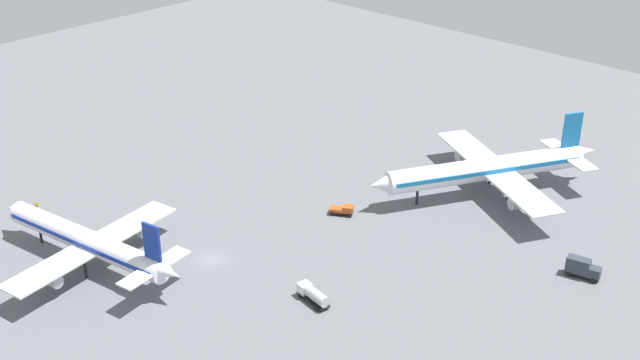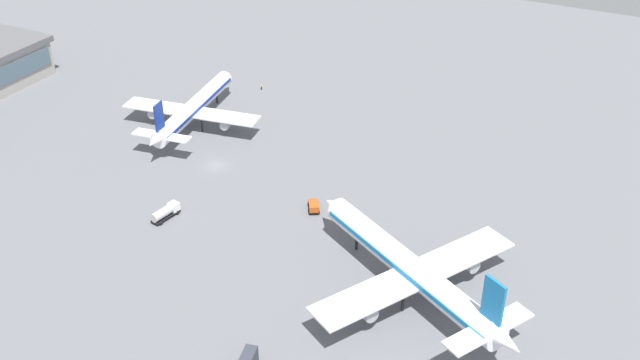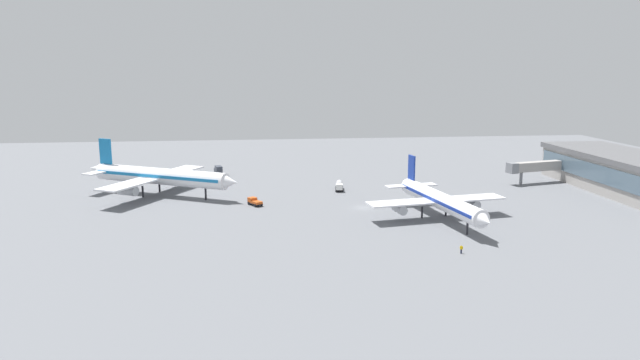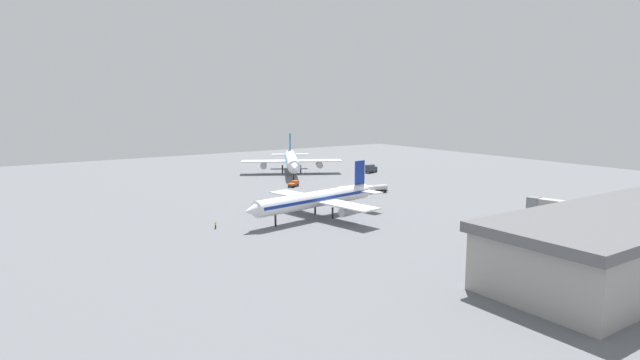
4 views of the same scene
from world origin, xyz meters
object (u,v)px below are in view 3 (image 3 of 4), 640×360
object	(u,v)px
pushback_tractor	(255,202)
airplane_taxiing	(439,200)
fuel_truck	(339,186)
airplane_at_gate	(159,176)
ground_crew_worker	(461,249)
catering_truck	(218,171)

from	to	relation	value
pushback_tractor	airplane_taxiing	bearing A→B (deg)	-145.59
pushback_tractor	fuel_truck	xyz separation A→B (m)	(15.69, -24.39, 0.42)
airplane_at_gate	airplane_taxiing	world-z (taller)	airplane_at_gate
airplane_taxiing	fuel_truck	xyz separation A→B (m)	(34.90, 18.07, -3.28)
airplane_at_gate	ground_crew_worker	world-z (taller)	airplane_at_gate
airplane_taxiing	airplane_at_gate	bearing A→B (deg)	-125.71
airplane_taxiing	ground_crew_worker	distance (m)	25.34
fuel_truck	ground_crew_worker	size ratio (longest dim) A/B	3.90
catering_truck	ground_crew_worker	xyz separation A→B (m)	(-86.82, -50.12, -0.85)
fuel_truck	ground_crew_worker	distance (m)	61.39
pushback_tractor	catering_truck	distance (m)	44.32
airplane_at_gate	pushback_tractor	size ratio (longest dim) A/B	9.45
airplane_taxiing	ground_crew_worker	xyz separation A→B (m)	(-24.78, 3.71, -3.82)
airplane_at_gate	fuel_truck	bearing A→B (deg)	29.70
ground_crew_worker	airplane_at_gate	bearing A→B (deg)	75.67
pushback_tractor	ground_crew_worker	world-z (taller)	pushback_tractor
airplane_taxiing	pushback_tractor	world-z (taller)	airplane_taxiing
airplane_at_gate	airplane_taxiing	xyz separation A→B (m)	(-34.12, -68.45, -0.77)
airplane_taxiing	ground_crew_worker	size ratio (longest dim) A/B	25.18
airplane_at_gate	ground_crew_worker	size ratio (longest dim) A/B	26.87
airplane_at_gate	catering_truck	world-z (taller)	airplane_at_gate
airplane_at_gate	pushback_tractor	distance (m)	30.29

